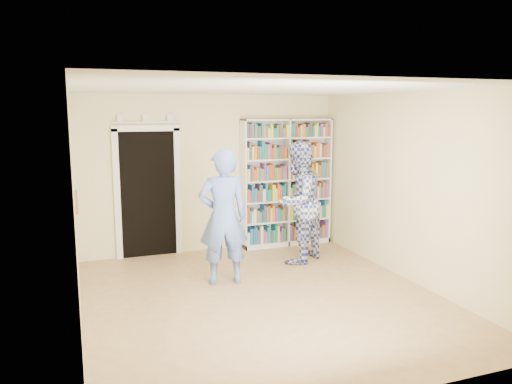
% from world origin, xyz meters
% --- Properties ---
extents(floor, '(5.00, 5.00, 0.00)m').
position_xyz_m(floor, '(0.00, 0.00, 0.00)').
color(floor, '#9F754D').
rests_on(floor, ground).
extents(ceiling, '(5.00, 5.00, 0.00)m').
position_xyz_m(ceiling, '(0.00, 0.00, 2.70)').
color(ceiling, white).
rests_on(ceiling, wall_back).
extents(wall_back, '(4.50, 0.00, 4.50)m').
position_xyz_m(wall_back, '(0.00, 2.50, 1.35)').
color(wall_back, '#F5E5A9').
rests_on(wall_back, floor).
extents(wall_left, '(0.00, 5.00, 5.00)m').
position_xyz_m(wall_left, '(-2.25, 0.00, 1.35)').
color(wall_left, '#F5E5A9').
rests_on(wall_left, floor).
extents(wall_right, '(0.00, 5.00, 5.00)m').
position_xyz_m(wall_right, '(2.25, 0.00, 1.35)').
color(wall_right, '#F5E5A9').
rests_on(wall_right, floor).
extents(bookshelf, '(1.66, 0.31, 2.29)m').
position_xyz_m(bookshelf, '(1.35, 2.34, 1.16)').
color(bookshelf, white).
rests_on(bookshelf, floor).
extents(doorway, '(1.10, 0.08, 2.43)m').
position_xyz_m(doorway, '(-1.10, 2.48, 1.18)').
color(doorway, black).
rests_on(doorway, floor).
extents(wall_art, '(0.03, 0.25, 0.25)m').
position_xyz_m(wall_art, '(-2.23, 0.20, 1.40)').
color(wall_art, brown).
rests_on(wall_art, wall_left).
extents(man_blue, '(0.76, 0.55, 1.92)m').
position_xyz_m(man_blue, '(-0.31, 0.76, 0.96)').
color(man_blue, '#6281DA').
rests_on(man_blue, floor).
extents(man_plaid, '(1.20, 1.14, 1.96)m').
position_xyz_m(man_plaid, '(1.11, 1.33, 0.98)').
color(man_plaid, navy).
rests_on(man_plaid, floor).
extents(paper_sheet, '(0.19, 0.01, 0.27)m').
position_xyz_m(paper_sheet, '(1.25, 1.13, 0.90)').
color(paper_sheet, white).
rests_on(paper_sheet, man_plaid).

